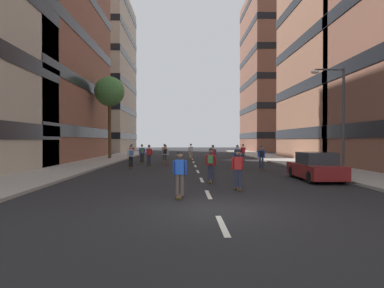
{
  "coord_description": "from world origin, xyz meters",
  "views": [
    {
      "loc": [
        -0.99,
        -10.75,
        2.19
      ],
      "look_at": [
        0.0,
        29.21,
        1.71
      ],
      "focal_mm": 32.26,
      "sensor_mm": 36.0,
      "label": 1
    }
  ],
  "objects_px": {
    "skater_5": "(142,153)",
    "skater_7": "(211,163)",
    "street_tree_near": "(110,92)",
    "skater_11": "(131,155)",
    "skater_6": "(243,152)",
    "skater_13": "(165,154)",
    "skater_0": "(132,152)",
    "streetlamp_right": "(338,108)",
    "parked_car_near": "(316,167)",
    "skater_1": "(180,172)",
    "skater_8": "(149,154)",
    "skater_3": "(191,151)",
    "skater_4": "(213,154)",
    "skater_9": "(238,154)",
    "skater_10": "(164,151)",
    "skater_12": "(238,167)",
    "skater_2": "(261,156)"
  },
  "relations": [
    {
      "from": "parked_car_near",
      "to": "skater_8",
      "type": "xyz_separation_m",
      "value": [
        -10.11,
        11.37,
        0.29
      ]
    },
    {
      "from": "skater_9",
      "to": "skater_10",
      "type": "bearing_deg",
      "value": 129.88
    },
    {
      "from": "skater_4",
      "to": "skater_10",
      "type": "relative_size",
      "value": 1.0
    },
    {
      "from": "skater_7",
      "to": "skater_9",
      "type": "xyz_separation_m",
      "value": [
        3.0,
        10.31,
        0.0
      ]
    },
    {
      "from": "skater_6",
      "to": "skater_8",
      "type": "height_order",
      "value": "same"
    },
    {
      "from": "skater_6",
      "to": "skater_13",
      "type": "xyz_separation_m",
      "value": [
        -7.56,
        -4.92,
        0.03
      ]
    },
    {
      "from": "skater_11",
      "to": "skater_1",
      "type": "bearing_deg",
      "value": -74.12
    },
    {
      "from": "street_tree_near",
      "to": "skater_11",
      "type": "relative_size",
      "value": 5.17
    },
    {
      "from": "skater_4",
      "to": "skater_5",
      "type": "distance_m",
      "value": 7.34
    },
    {
      "from": "skater_5",
      "to": "skater_7",
      "type": "relative_size",
      "value": 1.0
    },
    {
      "from": "street_tree_near",
      "to": "skater_12",
      "type": "xyz_separation_m",
      "value": [
        10.71,
        -24.05,
        -6.58
      ]
    },
    {
      "from": "parked_car_near",
      "to": "street_tree_near",
      "type": "xyz_separation_m",
      "value": [
        -15.48,
        20.66,
        6.87
      ]
    },
    {
      "from": "skater_2",
      "to": "skater_10",
      "type": "bearing_deg",
      "value": 126.42
    },
    {
      "from": "skater_2",
      "to": "skater_5",
      "type": "bearing_deg",
      "value": 144.32
    },
    {
      "from": "skater_10",
      "to": "skater_12",
      "type": "relative_size",
      "value": 1.0
    },
    {
      "from": "skater_3",
      "to": "skater_4",
      "type": "distance_m",
      "value": 9.84
    },
    {
      "from": "skater_1",
      "to": "skater_11",
      "type": "height_order",
      "value": "same"
    },
    {
      "from": "skater_7",
      "to": "skater_0",
      "type": "bearing_deg",
      "value": 111.62
    },
    {
      "from": "skater_0",
      "to": "skater_9",
      "type": "relative_size",
      "value": 1.0
    },
    {
      "from": "skater_1",
      "to": "skater_8",
      "type": "bearing_deg",
      "value": 99.51
    },
    {
      "from": "skater_4",
      "to": "skater_5",
      "type": "xyz_separation_m",
      "value": [
        -6.27,
        3.83,
        0.0
      ]
    },
    {
      "from": "parked_car_near",
      "to": "skater_5",
      "type": "height_order",
      "value": "skater_5"
    },
    {
      "from": "skater_9",
      "to": "skater_12",
      "type": "relative_size",
      "value": 1.0
    },
    {
      "from": "parked_car_near",
      "to": "skater_0",
      "type": "xyz_separation_m",
      "value": [
        -12.25,
        15.62,
        0.29
      ]
    },
    {
      "from": "skater_6",
      "to": "skater_7",
      "type": "height_order",
      "value": "same"
    },
    {
      "from": "parked_car_near",
      "to": "skater_13",
      "type": "bearing_deg",
      "value": 127.75
    },
    {
      "from": "skater_4",
      "to": "skater_7",
      "type": "distance_m",
      "value": 10.61
    },
    {
      "from": "skater_1",
      "to": "skater_0",
      "type": "bearing_deg",
      "value": 103.22
    },
    {
      "from": "parked_car_near",
      "to": "street_tree_near",
      "type": "relative_size",
      "value": 0.48
    },
    {
      "from": "street_tree_near",
      "to": "skater_8",
      "type": "height_order",
      "value": "street_tree_near"
    },
    {
      "from": "skater_12",
      "to": "skater_8",
      "type": "bearing_deg",
      "value": 109.91
    },
    {
      "from": "skater_2",
      "to": "skater_10",
      "type": "distance_m",
      "value": 12.94
    },
    {
      "from": "skater_9",
      "to": "skater_1",
      "type": "bearing_deg",
      "value": -106.85
    },
    {
      "from": "street_tree_near",
      "to": "skater_2",
      "type": "relative_size",
      "value": 5.17
    },
    {
      "from": "skater_8",
      "to": "skater_10",
      "type": "bearing_deg",
      "value": 80.08
    },
    {
      "from": "skater_11",
      "to": "skater_10",
      "type": "bearing_deg",
      "value": 76.56
    },
    {
      "from": "skater_5",
      "to": "skater_9",
      "type": "xyz_separation_m",
      "value": [
        8.25,
        -4.08,
        0.0
      ]
    },
    {
      "from": "skater_1",
      "to": "skater_8",
      "type": "height_order",
      "value": "same"
    },
    {
      "from": "skater_3",
      "to": "skater_10",
      "type": "distance_m",
      "value": 3.63
    },
    {
      "from": "skater_2",
      "to": "skater_3",
      "type": "bearing_deg",
      "value": 111.06
    },
    {
      "from": "parked_car_near",
      "to": "skater_7",
      "type": "bearing_deg",
      "value": -172.07
    },
    {
      "from": "parked_car_near",
      "to": "skater_5",
      "type": "distance_m",
      "value": 17.48
    },
    {
      "from": "skater_2",
      "to": "skater_9",
      "type": "bearing_deg",
      "value": 115.26
    },
    {
      "from": "skater_1",
      "to": "skater_8",
      "type": "relative_size",
      "value": 1.0
    },
    {
      "from": "streetlamp_right",
      "to": "skater_1",
      "type": "distance_m",
      "value": 13.08
    },
    {
      "from": "skater_0",
      "to": "streetlamp_right",
      "type": "bearing_deg",
      "value": -41.41
    },
    {
      "from": "skater_0",
      "to": "skater_5",
      "type": "xyz_separation_m",
      "value": [
        1.26,
        -2.03,
        0.03
      ]
    },
    {
      "from": "parked_car_near",
      "to": "skater_1",
      "type": "xyz_separation_m",
      "value": [
        -7.28,
        -5.5,
        0.29
      ]
    },
    {
      "from": "parked_car_near",
      "to": "street_tree_near",
      "type": "bearing_deg",
      "value": 126.84
    },
    {
      "from": "skater_1",
      "to": "skater_12",
      "type": "bearing_deg",
      "value": 39.92
    }
  ]
}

